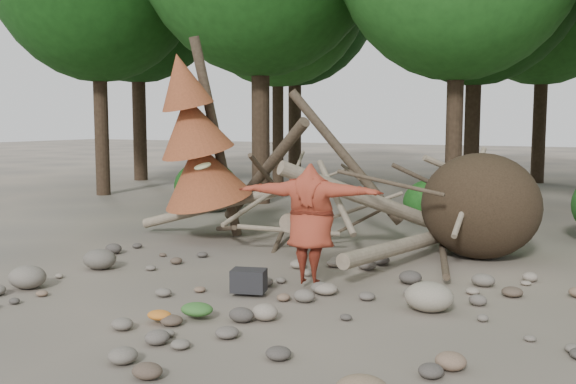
% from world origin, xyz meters
% --- Properties ---
extents(ground, '(120.00, 120.00, 0.00)m').
position_xyz_m(ground, '(0.00, 0.00, 0.00)').
color(ground, '#514C44').
rests_on(ground, ground).
extents(deadfall_pile, '(8.55, 5.24, 3.30)m').
position_xyz_m(deadfall_pile, '(2.02, 4.24, 0.95)').
color(deadfall_pile, '#332619').
rests_on(deadfall_pile, ground).
extents(dead_conifer, '(2.06, 2.16, 4.35)m').
position_xyz_m(dead_conifer, '(-3.12, 3.37, 2.11)').
color(dead_conifer, '#4C3F30').
rests_on(dead_conifer, ground).
extents(bush_left, '(1.80, 1.80, 1.44)m').
position_xyz_m(bush_left, '(-5.50, 7.20, 0.72)').
color(bush_left, '#154612').
rests_on(bush_left, ground).
extents(bush_mid, '(1.40, 1.40, 1.12)m').
position_xyz_m(bush_mid, '(0.80, 7.80, 0.56)').
color(bush_mid, '#1D5919').
rests_on(bush_mid, ground).
extents(frisbee_thrower, '(3.62, 1.09, 1.85)m').
position_xyz_m(frisbee_thrower, '(0.66, 0.94, 1.01)').
color(frisbee_thrower, maroon).
rests_on(frisbee_thrower, ground).
extents(backpack, '(0.57, 0.46, 0.33)m').
position_xyz_m(backpack, '(0.05, 0.12, 0.17)').
color(backpack, black).
rests_on(backpack, ground).
extents(cloth_green, '(0.44, 0.37, 0.16)m').
position_xyz_m(cloth_green, '(0.02, -1.17, 0.08)').
color(cloth_green, '#316327').
rests_on(cloth_green, ground).
extents(cloth_orange, '(0.32, 0.26, 0.12)m').
position_xyz_m(cloth_orange, '(-0.31, -1.53, 0.06)').
color(cloth_orange, '#C36A21').
rests_on(cloth_orange, ground).
extents(boulder_front_left, '(0.59, 0.53, 0.35)m').
position_xyz_m(boulder_front_left, '(-3.20, -1.07, 0.18)').
color(boulder_front_left, slate).
rests_on(boulder_front_left, ground).
extents(boulder_mid_right, '(0.67, 0.60, 0.40)m').
position_xyz_m(boulder_mid_right, '(2.62, 0.54, 0.20)').
color(boulder_mid_right, gray).
rests_on(boulder_mid_right, ground).
extents(boulder_mid_left, '(0.59, 0.53, 0.35)m').
position_xyz_m(boulder_mid_left, '(-3.12, 0.41, 0.18)').
color(boulder_mid_left, '#615B51').
rests_on(boulder_mid_left, ground).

